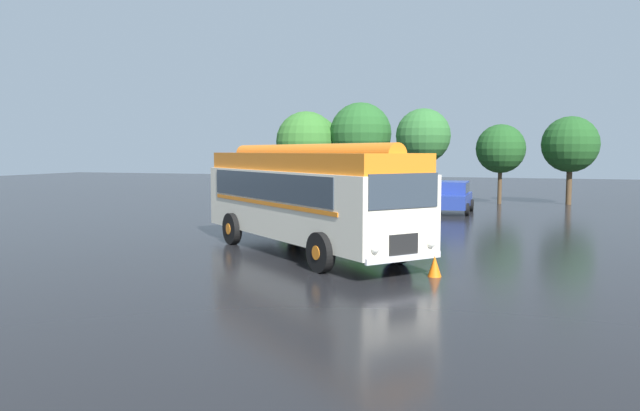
# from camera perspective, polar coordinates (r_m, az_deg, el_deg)

# --- Properties ---
(ground_plane) EXTENTS (120.00, 120.00, 0.00)m
(ground_plane) POSITION_cam_1_polar(r_m,az_deg,el_deg) (20.14, 1.21, -4.34)
(ground_plane) COLOR black
(vintage_bus) EXTENTS (9.28, 8.38, 3.49)m
(vintage_bus) POSITION_cam_1_polar(r_m,az_deg,el_deg) (19.96, -1.36, 1.05)
(vintage_bus) COLOR silver
(vintage_bus) RESTS_ON ground
(car_near_left) EXTENTS (1.98, 4.21, 1.66)m
(car_near_left) POSITION_cam_1_polar(r_m,az_deg,el_deg) (34.42, 2.40, 0.97)
(car_near_left) COLOR #B7BABF
(car_near_left) RESTS_ON ground
(car_mid_left) EXTENTS (2.26, 4.34, 1.66)m
(car_mid_left) POSITION_cam_1_polar(r_m,az_deg,el_deg) (34.18, 7.10, 0.91)
(car_mid_left) COLOR navy
(car_mid_left) RESTS_ON ground
(car_mid_right) EXTENTS (1.98, 4.21, 1.66)m
(car_mid_right) POSITION_cam_1_polar(r_m,az_deg,el_deg) (33.68, 12.03, 0.78)
(car_mid_right) COLOR navy
(car_mid_right) RESTS_ON ground
(tree_far_left) EXTENTS (4.20, 4.16, 5.98)m
(tree_far_left) POSITION_cam_1_polar(r_m,az_deg,el_deg) (42.99, -1.04, 5.92)
(tree_far_left) COLOR #4C3823
(tree_far_left) RESTS_ON ground
(tree_left_of_centre) EXTENTS (4.16, 4.16, 6.53)m
(tree_left_of_centre) POSITION_cam_1_polar(r_m,az_deg,el_deg) (42.43, 3.61, 6.62)
(tree_left_of_centre) COLOR #4C3823
(tree_left_of_centre) RESTS_ON ground
(tree_centre) EXTENTS (3.53, 3.53, 6.01)m
(tree_centre) POSITION_cam_1_polar(r_m,az_deg,el_deg) (41.07, 9.53, 6.37)
(tree_centre) COLOR #4C3823
(tree_centre) RESTS_ON ground
(tree_right_of_centre) EXTENTS (3.01, 3.01, 4.91)m
(tree_right_of_centre) POSITION_cam_1_polar(r_m,az_deg,el_deg) (40.19, 16.23, 4.97)
(tree_right_of_centre) COLOR #4C3823
(tree_right_of_centre) RESTS_ON ground
(tree_far_right) EXTENTS (3.40, 3.40, 5.37)m
(tree_far_right) POSITION_cam_1_polar(r_m,az_deg,el_deg) (40.83, 21.86, 5.18)
(tree_far_right) COLOR #4C3823
(tree_far_right) RESTS_ON ground
(traffic_cone) EXTENTS (0.36, 0.36, 0.55)m
(traffic_cone) POSITION_cam_1_polar(r_m,az_deg,el_deg) (16.60, 10.43, -5.48)
(traffic_cone) COLOR orange
(traffic_cone) RESTS_ON ground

